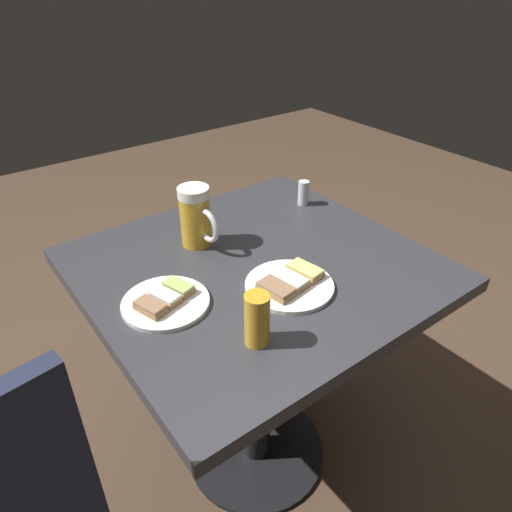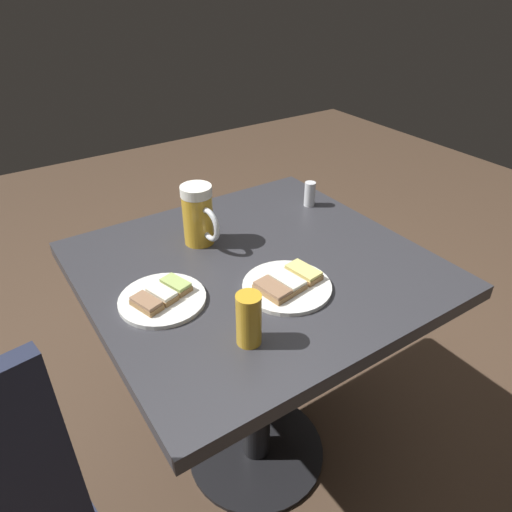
{
  "view_description": "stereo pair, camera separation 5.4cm",
  "coord_description": "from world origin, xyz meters",
  "px_view_note": "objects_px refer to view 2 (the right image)",
  "views": [
    {
      "loc": [
        0.58,
        0.77,
        1.38
      ],
      "look_at": [
        0.0,
        0.0,
        0.77
      ],
      "focal_mm": 32.87,
      "sensor_mm": 36.0,
      "label": 1
    },
    {
      "loc": [
        0.53,
        0.8,
        1.38
      ],
      "look_at": [
        0.0,
        0.0,
        0.77
      ],
      "focal_mm": 32.87,
      "sensor_mm": 36.0,
      "label": 2
    }
  ],
  "objects_px": {
    "beer_mug": "(199,216)",
    "salt_shaker": "(310,194)",
    "beer_glass_small": "(249,319)",
    "plate_near": "(162,298)",
    "plate_far": "(288,284)"
  },
  "relations": [
    {
      "from": "beer_glass_small",
      "to": "plate_near",
      "type": "bearing_deg",
      "value": -67.24
    },
    {
      "from": "beer_glass_small",
      "to": "salt_shaker",
      "type": "relative_size",
      "value": 1.5
    },
    {
      "from": "plate_near",
      "to": "salt_shaker",
      "type": "xyz_separation_m",
      "value": [
        -0.56,
        -0.19,
        0.03
      ]
    },
    {
      "from": "beer_mug",
      "to": "salt_shaker",
      "type": "height_order",
      "value": "beer_mug"
    },
    {
      "from": "salt_shaker",
      "to": "plate_near",
      "type": "bearing_deg",
      "value": 18.54
    },
    {
      "from": "beer_mug",
      "to": "beer_glass_small",
      "type": "relative_size",
      "value": 1.42
    },
    {
      "from": "plate_near",
      "to": "plate_far",
      "type": "distance_m",
      "value": 0.28
    },
    {
      "from": "plate_far",
      "to": "beer_mug",
      "type": "bearing_deg",
      "value": -76.34
    },
    {
      "from": "beer_glass_small",
      "to": "salt_shaker",
      "type": "height_order",
      "value": "beer_glass_small"
    },
    {
      "from": "beer_mug",
      "to": "salt_shaker",
      "type": "xyz_separation_m",
      "value": [
        -0.38,
        -0.01,
        -0.04
      ]
    },
    {
      "from": "plate_near",
      "to": "beer_glass_small",
      "type": "relative_size",
      "value": 1.71
    },
    {
      "from": "beer_glass_small",
      "to": "salt_shaker",
      "type": "distance_m",
      "value": 0.62
    },
    {
      "from": "plate_far",
      "to": "salt_shaker",
      "type": "xyz_separation_m",
      "value": [
        -0.31,
        -0.3,
        0.03
      ]
    },
    {
      "from": "beer_glass_small",
      "to": "salt_shaker",
      "type": "xyz_separation_m",
      "value": [
        -0.48,
        -0.4,
        -0.02
      ]
    },
    {
      "from": "plate_near",
      "to": "beer_mug",
      "type": "relative_size",
      "value": 1.2
    }
  ]
}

